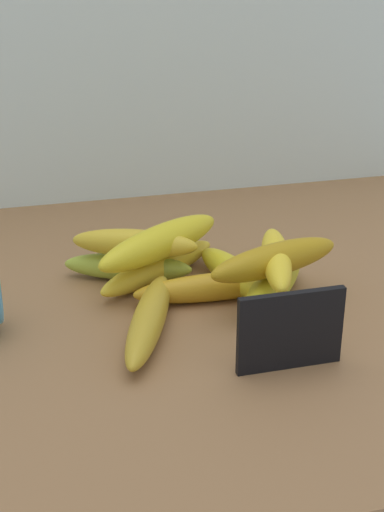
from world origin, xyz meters
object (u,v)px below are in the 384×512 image
Objects in this scene: banana_0 at (149,319)px; banana_9 at (135,243)px; chalkboard_sign at (290,333)px; banana_1 at (156,267)px; banana_4 at (128,267)px; banana_8 at (161,242)px; banana_3 at (273,285)px; banana_6 at (275,259)px; banana_2 at (236,275)px; banana_7 at (276,259)px; banana_5 at (216,287)px.

banana_0 is 13.64cm from banana_9.
banana_0 is (-12.17, 10.30, -2.10)cm from chalkboard_sign.
banana_0 and banana_1 have the same top height.
banana_8 is (3.92, -2.19, 3.88)cm from banana_4.
chalkboard_sign reaches higher than banana_3.
banana_0 is 1.17× the size of banana_6.
banana_8 is at bearing -29.12° from banana_4.
chalkboard_sign reaches higher than banana_9.
banana_1 is 0.98× the size of banana_8.
banana_9 reaches higher than banana_2.
banana_2 is at bearing -28.71° from banana_1.
banana_7 reaches higher than banana_1.
banana_9 is (-11.19, 23.45, 1.37)cm from chalkboard_sign.
banana_7 is at bearing 61.11° from banana_6.
banana_2 is (12.53, 8.06, 0.11)cm from banana_0.
chalkboard_sign is 16.44cm from banana_5.
banana_3 is 3.71cm from banana_7.
banana_8 is at bearing 110.04° from chalkboard_sign.
banana_7 reaches higher than banana_5.
chalkboard_sign reaches higher than banana_2.
chalkboard_sign is 16.08cm from banana_0.
chalkboard_sign reaches higher than banana_7.
banana_0 and banana_4 have the same top height.
banana_2 is at bearing 129.25° from banana_3.
banana_5 is 1.27× the size of banana_9.
banana_3 is (12.27, -9.00, 0.25)cm from banana_1.
banana_9 is at bearing -47.95° from banana_4.
banana_7 is (3.69, 13.67, 1.81)cm from chalkboard_sign.
banana_5 is (-3.18, -2.30, -0.17)cm from banana_2.
banana_9 is at bearing 146.69° from banana_7.
banana_8 reaches higher than banana_4.
banana_8 reaches higher than banana_5.
banana_7 is 0.84× the size of banana_8.
banana_7 is at bearing -34.24° from banana_4.
banana_1 is at bearing 74.32° from banana_0.
banana_2 is at bearing -23.78° from banana_9.
banana_4 is at bearing 145.76° from banana_7.
banana_3 is 0.84× the size of banana_5.
banana_7 reaches higher than banana_0.
banana_9 is at bearing 138.56° from banana_5.
banana_8 is 1.28× the size of banana_9.
banana_2 is at bearing 35.84° from banana_5.
chalkboard_sign is 26.02cm from banana_9.
banana_3 is 18.71cm from banana_4.
banana_0 is 1.21× the size of banana_7.
chalkboard_sign is 23.65cm from banana_8.
banana_4 is at bearing 132.05° from banana_9.
banana_8 is at bearing 130.74° from banana_5.
banana_9 is (0.98, 13.15, 3.47)cm from banana_0.
banana_4 is (-3.46, 1.11, -0.02)cm from banana_1.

